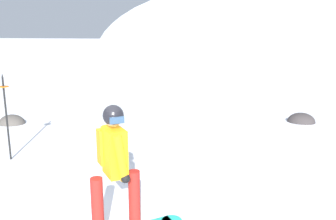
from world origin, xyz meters
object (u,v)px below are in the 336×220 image
snowboarder_main (114,168)px  rock_mid (12,124)px  piste_marker_near (6,111)px  rock_dark (301,122)px

snowboarder_main → rock_mid: bearing=138.7°
piste_marker_near → rock_mid: bearing=127.8°
snowboarder_main → rock_dark: 7.40m
snowboarder_main → rock_dark: snowboarder_main is taller
rock_mid → snowboarder_main: bearing=-41.3°
rock_dark → piste_marker_near: bearing=-142.5°
piste_marker_near → rock_dark: 7.81m
rock_dark → rock_mid: (-8.05, -2.25, 0.00)m
snowboarder_main → rock_mid: size_ratio=2.28×
piste_marker_near → rock_mid: (-1.91, 2.46, -1.01)m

